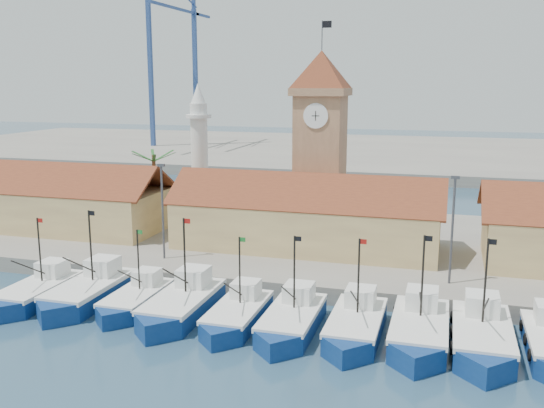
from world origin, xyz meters
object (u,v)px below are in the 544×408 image
(clock_tower, at_px, (320,138))
(boat_0, at_px, (36,293))
(boat_5, at_px, (291,322))
(minaret, at_px, (199,152))

(clock_tower, bearing_deg, boat_0, -127.92)
(boat_5, bearing_deg, clock_tower, 97.20)
(boat_5, bearing_deg, minaret, 124.65)
(boat_0, bearing_deg, clock_tower, 52.08)
(boat_0, height_order, minaret, minaret)
(boat_0, xyz_separation_m, minaret, (3.75, 26.07, 8.97))
(boat_5, bearing_deg, boat_0, 179.89)
(boat_0, distance_m, clock_tower, 32.49)
(boat_0, relative_size, boat_5, 0.99)
(boat_0, distance_m, boat_5, 21.79)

